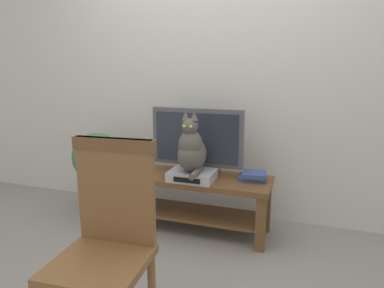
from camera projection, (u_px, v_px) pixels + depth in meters
name	position (u px, v px, depth m)	size (l,w,h in m)	color
ground_plane	(174.00, 265.00, 2.36)	(12.00, 12.00, 0.00)	gray
back_wall	(216.00, 59.00, 3.02)	(7.00, 0.12, 2.80)	beige
tv_stand	(194.00, 192.00, 2.83)	(1.24, 0.44, 0.47)	brown
tv	(197.00, 141.00, 2.81)	(0.76, 0.20, 0.54)	#4C4C51
media_box	(192.00, 175.00, 2.69)	(0.35, 0.26, 0.08)	#ADADB2
cat	(192.00, 149.00, 2.63)	(0.21, 0.38, 0.47)	#514C47
wooden_chair	(108.00, 234.00, 1.59)	(0.44, 0.44, 1.01)	brown
book_stack	(253.00, 176.00, 2.69)	(0.23, 0.21, 0.07)	#33477A
potted_plant	(97.00, 163.00, 3.02)	(0.42, 0.42, 0.78)	beige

